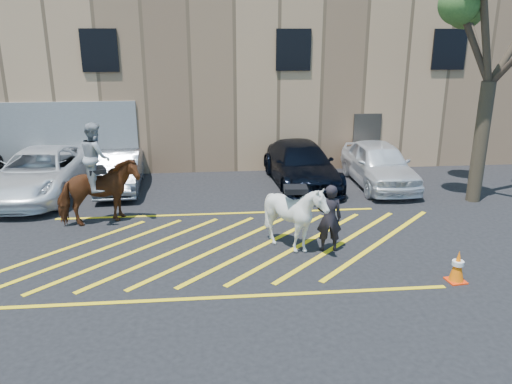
{
  "coord_description": "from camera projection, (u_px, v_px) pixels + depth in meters",
  "views": [
    {
      "loc": [
        -0.2,
        -11.94,
        5.2
      ],
      "look_at": [
        0.96,
        0.2,
        1.3
      ],
      "focal_mm": 35.0,
      "sensor_mm": 36.0,
      "label": 1
    }
  ],
  "objects": [
    {
      "name": "car_white_pickup",
      "position": [
        40.0,
        173.0,
        16.56
      ],
      "size": [
        2.76,
        5.58,
        1.52
      ],
      "primitive_type": "imported",
      "rotation": [
        0.0,
        0.0,
        -0.04
      ],
      "color": "white",
      "rests_on": "ground"
    },
    {
      "name": "saddled_white",
      "position": [
        295.0,
        216.0,
        12.27
      ],
      "size": [
        1.54,
        1.71,
        1.78
      ],
      "color": "silver",
      "rests_on": "ground"
    },
    {
      "name": "ground",
      "position": [
        220.0,
        243.0,
        12.92
      ],
      "size": [
        90.0,
        90.0,
        0.0
      ],
      "primitive_type": "plane",
      "color": "black",
      "rests_on": "ground"
    },
    {
      "name": "car_silver_sedan",
      "position": [
        120.0,
        171.0,
        17.24
      ],
      "size": [
        1.56,
        3.96,
        1.28
      ],
      "primitive_type": "imported",
      "rotation": [
        0.0,
        0.0,
        0.05
      ],
      "color": "gray",
      "rests_on": "ground"
    },
    {
      "name": "mounted_bay",
      "position": [
        98.0,
        184.0,
        13.91
      ],
      "size": [
        2.41,
        1.72,
        2.9
      ],
      "color": "#5C2E15",
      "rests_on": "ground"
    },
    {
      "name": "car_blue_suv",
      "position": [
        301.0,
        164.0,
        17.76
      ],
      "size": [
        2.43,
        5.2,
        1.47
      ],
      "primitive_type": "imported",
      "rotation": [
        0.0,
        0.0,
        0.08
      ],
      "color": "black",
      "rests_on": "ground"
    },
    {
      "name": "car_white_suv",
      "position": [
        379.0,
        164.0,
        17.66
      ],
      "size": [
        1.85,
        4.55,
        1.55
      ],
      "primitive_type": "imported",
      "rotation": [
        0.0,
        0.0,
        0.0
      ],
      "color": "white",
      "rests_on": "ground"
    },
    {
      "name": "traffic_cone",
      "position": [
        458.0,
        266.0,
        10.83
      ],
      "size": [
        0.42,
        0.42,
        0.73
      ],
      "color": "#FD330A",
      "rests_on": "ground"
    },
    {
      "name": "warehouse",
      "position": [
        211.0,
        68.0,
        23.18
      ],
      "size": [
        32.42,
        10.2,
        7.3
      ],
      "color": "tan",
      "rests_on": "ground"
    },
    {
      "name": "handler",
      "position": [
        329.0,
        218.0,
        12.25
      ],
      "size": [
        0.65,
        0.46,
        1.71
      ],
      "primitive_type": "imported",
      "rotation": [
        0.0,
        0.0,
        3.06
      ],
      "color": "black",
      "rests_on": "ground"
    },
    {
      "name": "hatching_zone",
      "position": [
        220.0,
        248.0,
        12.63
      ],
      "size": [
        12.6,
        5.12,
        0.01
      ],
      "color": "yellow",
      "rests_on": "ground"
    },
    {
      "name": "tree",
      "position": [
        498.0,
        15.0,
        14.5
      ],
      "size": [
        3.99,
        4.37,
        7.31
      ],
      "color": "#443A29",
      "rests_on": "ground"
    }
  ]
}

